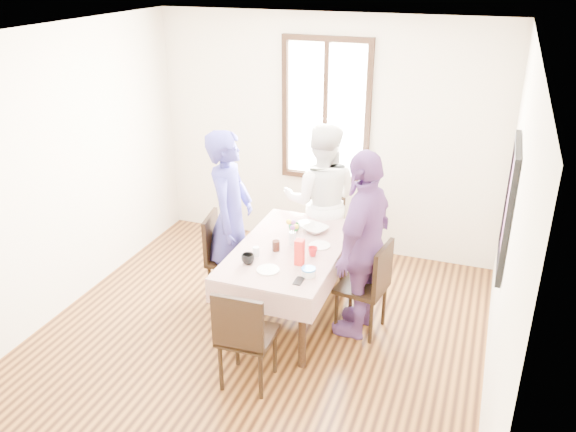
% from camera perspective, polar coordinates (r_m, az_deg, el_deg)
% --- Properties ---
extents(ground, '(4.50, 4.50, 0.00)m').
position_cam_1_polar(ground, '(5.46, -3.63, -12.56)').
color(ground, black).
rests_on(ground, ground).
extents(back_wall, '(4.00, 0.00, 4.00)m').
position_cam_1_polar(back_wall, '(6.78, 3.66, 7.69)').
color(back_wall, '#F0E3C3').
rests_on(back_wall, ground).
extents(right_wall, '(0.00, 4.50, 4.50)m').
position_cam_1_polar(right_wall, '(4.43, 20.42, -2.98)').
color(right_wall, '#F0E3C3').
rests_on(right_wall, ground).
extents(window_frame, '(1.02, 0.06, 1.62)m').
position_cam_1_polar(window_frame, '(6.68, 3.68, 10.11)').
color(window_frame, black).
rests_on(window_frame, back_wall).
extents(window_pane, '(0.90, 0.02, 1.50)m').
position_cam_1_polar(window_pane, '(6.69, 3.71, 10.13)').
color(window_pane, white).
rests_on(window_pane, back_wall).
extents(art_poster, '(0.04, 0.76, 0.96)m').
position_cam_1_polar(art_poster, '(4.63, 20.60, 0.87)').
color(art_poster, red).
rests_on(art_poster, right_wall).
extents(dining_table, '(0.82, 1.46, 0.75)m').
position_cam_1_polar(dining_table, '(5.65, 0.17, -6.53)').
color(dining_table, black).
rests_on(dining_table, ground).
extents(tablecloth, '(0.94, 1.58, 0.01)m').
position_cam_1_polar(tablecloth, '(5.47, 0.18, -3.09)').
color(tablecloth, '#56110B').
rests_on(tablecloth, dining_table).
extents(chair_left, '(0.49, 0.49, 0.91)m').
position_cam_1_polar(chair_left, '(5.96, -5.61, -4.07)').
color(chair_left, black).
rests_on(chair_left, ground).
extents(chair_right, '(0.48, 0.48, 0.91)m').
position_cam_1_polar(chair_right, '(5.49, 7.14, -6.78)').
color(chair_right, black).
rests_on(chair_right, ground).
extents(chair_far, '(0.42, 0.42, 0.91)m').
position_cam_1_polar(chair_far, '(6.46, 3.19, -1.66)').
color(chair_far, black).
rests_on(chair_far, ground).
extents(chair_near, '(0.44, 0.44, 0.91)m').
position_cam_1_polar(chair_near, '(4.83, -3.93, -11.39)').
color(chair_near, black).
rests_on(chair_near, ground).
extents(person_left, '(0.51, 0.70, 1.78)m').
position_cam_1_polar(person_left, '(5.76, -5.62, -0.28)').
color(person_left, '#373487').
rests_on(person_left, ground).
extents(person_far, '(0.95, 0.81, 1.70)m').
position_cam_1_polar(person_far, '(6.28, 3.22, 1.52)').
color(person_far, white).
rests_on(person_far, ground).
extents(person_right, '(0.58, 1.09, 1.77)m').
position_cam_1_polar(person_right, '(5.29, 7.18, -2.75)').
color(person_right, '#693E7E').
rests_on(person_right, ground).
extents(mug_black, '(0.13, 0.13, 0.09)m').
position_cam_1_polar(mug_black, '(5.18, -3.89, -4.15)').
color(mug_black, black).
rests_on(mug_black, tablecloth).
extents(mug_flag, '(0.13, 0.13, 0.08)m').
position_cam_1_polar(mug_flag, '(5.30, 2.40, -3.46)').
color(mug_flag, red).
rests_on(mug_flag, tablecloth).
extents(mug_green, '(0.11, 0.11, 0.08)m').
position_cam_1_polar(mug_green, '(5.76, 0.59, -1.11)').
color(mug_green, '#0C7226').
rests_on(mug_green, tablecloth).
extents(serving_bowl, '(0.30, 0.30, 0.06)m').
position_cam_1_polar(serving_bowl, '(5.76, 2.68, -1.29)').
color(serving_bowl, white).
rests_on(serving_bowl, tablecloth).
extents(juice_carton, '(0.07, 0.07, 0.24)m').
position_cam_1_polar(juice_carton, '(5.13, 1.12, -3.51)').
color(juice_carton, red).
rests_on(juice_carton, tablecloth).
extents(butter_tub, '(0.12, 0.12, 0.06)m').
position_cam_1_polar(butter_tub, '(4.99, 2.00, -5.49)').
color(butter_tub, white).
rests_on(butter_tub, tablecloth).
extents(jam_jar, '(0.07, 0.07, 0.10)m').
position_cam_1_polar(jam_jar, '(5.39, -1.17, -2.90)').
color(jam_jar, black).
rests_on(jam_jar, tablecloth).
extents(drinking_glass, '(0.06, 0.06, 0.09)m').
position_cam_1_polar(drinking_glass, '(5.31, -3.11, -3.43)').
color(drinking_glass, silver).
rests_on(drinking_glass, tablecloth).
extents(smartphone, '(0.07, 0.14, 0.01)m').
position_cam_1_polar(smartphone, '(4.92, 1.05, -6.29)').
color(smartphone, black).
rests_on(smartphone, tablecloth).
extents(flower_vase, '(0.06, 0.06, 0.13)m').
position_cam_1_polar(flower_vase, '(5.49, 0.43, -2.15)').
color(flower_vase, silver).
rests_on(flower_vase, tablecloth).
extents(plate_right, '(0.20, 0.20, 0.01)m').
position_cam_1_polar(plate_right, '(5.50, 3.07, -2.85)').
color(plate_right, white).
rests_on(plate_right, tablecloth).
extents(plate_far, '(0.20, 0.20, 0.01)m').
position_cam_1_polar(plate_far, '(5.92, 1.83, -0.75)').
color(plate_far, white).
rests_on(plate_far, tablecloth).
extents(plate_near, '(0.20, 0.20, 0.01)m').
position_cam_1_polar(plate_near, '(5.08, -1.95, -5.21)').
color(plate_near, white).
rests_on(plate_near, tablecloth).
extents(butter_lid, '(0.12, 0.12, 0.01)m').
position_cam_1_polar(butter_lid, '(4.97, 2.00, -5.12)').
color(butter_lid, blue).
rests_on(butter_lid, butter_tub).
extents(flower_bunch, '(0.09, 0.09, 0.10)m').
position_cam_1_polar(flower_bunch, '(5.44, 0.44, -1.07)').
color(flower_bunch, yellow).
rests_on(flower_bunch, flower_vase).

